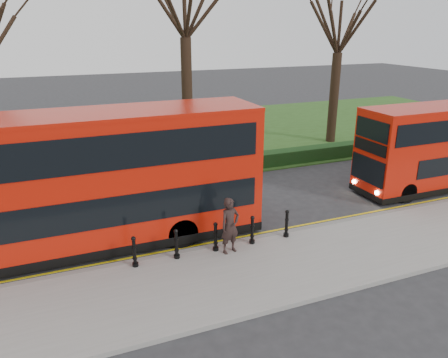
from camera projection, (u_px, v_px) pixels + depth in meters
name	position (u px, v px, depth m)	size (l,w,h in m)	color
ground	(220.00, 234.00, 16.46)	(120.00, 120.00, 0.00)	#28282B
pavement	(254.00, 272.00, 13.81)	(60.00, 4.00, 0.15)	gray
kerb	(230.00, 244.00, 15.56)	(60.00, 0.25, 0.16)	slate
grass_verge	(138.00, 141.00, 29.54)	(60.00, 18.00, 0.06)	#274717
hedge	(171.00, 171.00, 22.26)	(60.00, 0.90, 0.80)	black
yellow_line_outer	(227.00, 242.00, 15.84)	(60.00, 0.10, 0.01)	yellow
yellow_line_inner	(225.00, 240.00, 16.02)	(60.00, 0.10, 0.01)	yellow
tree_right	(340.00, 21.00, 26.90)	(6.75, 6.75, 10.54)	black
bollard_row	(216.00, 237.00, 14.82)	(5.68, 0.15, 1.00)	black
bus_lead	(87.00, 183.00, 14.77)	(12.00, 2.75, 4.77)	#B81607
pedestrian	(230.00, 226.00, 14.57)	(0.71, 0.47, 1.95)	black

